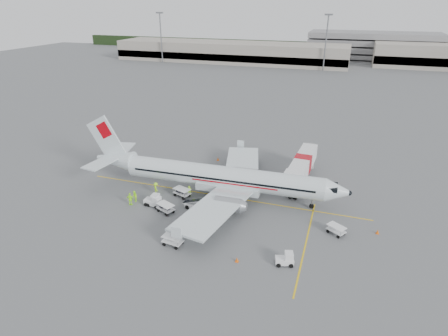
# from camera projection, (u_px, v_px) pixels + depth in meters

# --- Properties ---
(ground) EXTENTS (360.00, 360.00, 0.00)m
(ground) POSITION_uv_depth(u_px,v_px,m) (220.00, 196.00, 56.91)
(ground) COLOR #56595B
(stripe_lead) EXTENTS (44.00, 0.20, 0.01)m
(stripe_lead) POSITION_uv_depth(u_px,v_px,m) (220.00, 196.00, 56.91)
(stripe_lead) COLOR yellow
(stripe_lead) RESTS_ON ground
(stripe_cross) EXTENTS (0.20, 20.00, 0.01)m
(stripe_cross) POSITION_uv_depth(u_px,v_px,m) (306.00, 243.00, 45.93)
(stripe_cross) COLOR yellow
(stripe_cross) RESTS_ON ground
(terminal_west) EXTENTS (110.00, 22.00, 9.00)m
(terminal_west) POSITION_uv_depth(u_px,v_px,m) (230.00, 52.00, 179.07)
(terminal_west) COLOR gray
(terminal_west) RESTS_ON ground
(parking_garage) EXTENTS (62.00, 24.00, 14.00)m
(parking_garage) POSITION_uv_depth(u_px,v_px,m) (373.00, 45.00, 185.11)
(parking_garage) COLOR slate
(parking_garage) RESTS_ON ground
(treeline) EXTENTS (300.00, 3.00, 6.00)m
(treeline) POSITION_uv_depth(u_px,v_px,m) (323.00, 48.00, 206.98)
(treeline) COLOR black
(treeline) RESTS_ON ground
(mast_west) EXTENTS (3.20, 1.20, 22.00)m
(mast_west) POSITION_uv_depth(u_px,v_px,m) (161.00, 38.00, 174.74)
(mast_west) COLOR slate
(mast_west) RESTS_ON ground
(mast_center) EXTENTS (3.20, 1.20, 22.00)m
(mast_center) POSITION_uv_depth(u_px,v_px,m) (326.00, 43.00, 152.96)
(mast_center) COLOR slate
(mast_center) RESTS_ON ground
(aircraft) EXTENTS (40.31, 32.14, 10.82)m
(aircraft) POSITION_uv_depth(u_px,v_px,m) (223.00, 163.00, 54.75)
(aircraft) COLOR silver
(aircraft) RESTS_ON ground
(jet_bridge) EXTENTS (4.31, 17.31, 4.50)m
(jet_bridge) POSITION_uv_depth(u_px,v_px,m) (302.00, 169.00, 60.39)
(jet_bridge) COLOR white
(jet_bridge) RESTS_ON ground
(belt_loader) EXTENTS (4.87, 2.23, 2.55)m
(belt_loader) POSITION_uv_depth(u_px,v_px,m) (197.00, 201.00, 52.90)
(belt_loader) COLOR white
(belt_loader) RESTS_ON ground
(tug_fore) EXTENTS (2.28, 1.67, 1.57)m
(tug_fore) POSITION_uv_depth(u_px,v_px,m) (285.00, 258.00, 41.87)
(tug_fore) COLOR white
(tug_fore) RESTS_ON ground
(tug_mid) EXTENTS (2.25, 1.54, 1.60)m
(tug_mid) POSITION_uv_depth(u_px,v_px,m) (154.00, 201.00, 53.76)
(tug_mid) COLOR white
(tug_mid) RESTS_ON ground
(tug_aft) EXTENTS (2.34, 1.43, 1.75)m
(tug_aft) POSITION_uv_depth(u_px,v_px,m) (152.00, 199.00, 54.08)
(tug_aft) COLOR white
(tug_aft) RESTS_ON ground
(cart_loaded_a) EXTENTS (2.88, 2.25, 1.32)m
(cart_loaded_a) POSITION_uv_depth(u_px,v_px,m) (182.00, 193.00, 56.47)
(cart_loaded_a) COLOR white
(cart_loaded_a) RESTS_ON ground
(cart_loaded_b) EXTENTS (2.87, 2.35, 1.30)m
(cart_loaded_b) POSITION_uv_depth(u_px,v_px,m) (166.00, 208.00, 52.27)
(cart_loaded_b) COLOR white
(cart_loaded_b) RESTS_ON ground
(cart_empty_a) EXTENTS (2.61, 1.74, 1.28)m
(cart_empty_a) POSITION_uv_depth(u_px,v_px,m) (173.00, 241.00, 45.24)
(cart_empty_a) COLOR white
(cart_empty_a) RESTS_ON ground
(cart_empty_b) EXTENTS (2.63, 2.36, 1.18)m
(cart_empty_b) POSITION_uv_depth(u_px,v_px,m) (336.00, 230.00, 47.43)
(cart_empty_b) COLOR white
(cart_empty_b) RESTS_ON ground
(cone_nose) EXTENTS (0.39, 0.39, 0.63)m
(cone_nose) POSITION_uv_depth(u_px,v_px,m) (378.00, 232.00, 47.58)
(cone_nose) COLOR #E85B0B
(cone_nose) RESTS_ON ground
(cone_port) EXTENTS (0.40, 0.40, 0.65)m
(cone_port) POSITION_uv_depth(u_px,v_px,m) (218.00, 159.00, 69.39)
(cone_port) COLOR #E85B0B
(cone_port) RESTS_ON ground
(cone_stbd) EXTENTS (0.39, 0.39, 0.63)m
(cone_stbd) POSITION_uv_depth(u_px,v_px,m) (237.00, 259.00, 42.47)
(cone_stbd) COLOR #E85B0B
(cone_stbd) RESTS_ON ground
(crew_a) EXTENTS (0.70, 0.70, 1.65)m
(crew_a) POSITION_uv_depth(u_px,v_px,m) (190.00, 191.00, 56.53)
(crew_a) COLOR #9EE71B
(crew_a) RESTS_ON ground
(crew_b) EXTENTS (1.03, 1.06, 1.73)m
(crew_b) POSITION_uv_depth(u_px,v_px,m) (135.00, 196.00, 54.96)
(crew_b) COLOR #9EE71B
(crew_b) RESTS_ON ground
(crew_c) EXTENTS (1.31, 1.31, 1.82)m
(crew_c) POSITION_uv_depth(u_px,v_px,m) (156.00, 188.00, 57.29)
(crew_c) COLOR #9EE71B
(crew_c) RESTS_ON ground
(crew_d) EXTENTS (1.20, 0.66, 1.93)m
(crew_d) POSITION_uv_depth(u_px,v_px,m) (130.00, 199.00, 53.99)
(crew_d) COLOR #9EE71B
(crew_d) RESTS_ON ground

